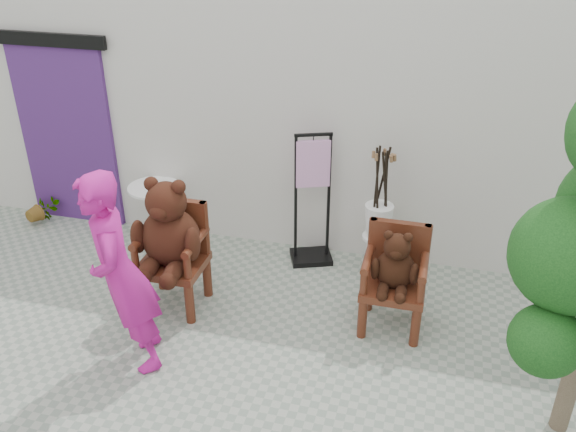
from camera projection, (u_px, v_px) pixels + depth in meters
The scene contains 10 objects.
ground_plane at pixel (240, 408), 4.93m from camera, with size 60.00×60.00×0.00m, color gray.
back_wall at pixel (323, 111), 6.86m from camera, with size 9.00×1.00×3.00m, color beige.
doorway at pixel (67, 132), 7.25m from camera, with size 1.40×0.11×2.33m.
chair_big at pixel (170, 237), 5.82m from camera, with size 0.69×0.73×1.39m.
chair_small at pixel (395, 270), 5.60m from camera, with size 0.58×0.56×1.04m.
person at pixel (121, 275), 4.99m from camera, with size 0.67×0.44×1.84m, color #BD1787.
cafe_table at pixel (156, 207), 7.10m from camera, with size 0.60×0.60×0.70m.
display_stand at pixel (312, 214), 6.64m from camera, with size 0.55×0.49×1.51m.
stool_bucket at pixel (379, 220), 6.40m from camera, with size 0.32×0.32×1.45m.
potted_plant at pixel (42, 209), 7.61m from camera, with size 0.33×0.29×0.37m, color #0E3510.
Camera 1 is at (1.29, -3.39, 3.71)m, focal length 38.00 mm.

